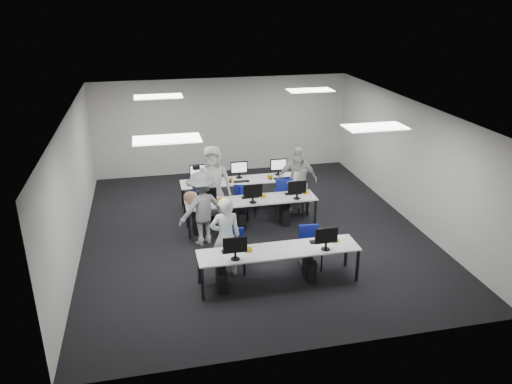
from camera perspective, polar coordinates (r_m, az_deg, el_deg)
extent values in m
plane|color=black|center=(12.25, -0.34, -4.39)|extent=(9.00, 9.00, 0.00)
plane|color=white|center=(11.24, -0.37, 9.46)|extent=(9.00, 9.00, 0.00)
cube|color=beige|center=(15.90, -3.81, 7.57)|extent=(8.00, 0.02, 3.00)
cube|color=beige|center=(7.72, 6.80, -8.81)|extent=(8.00, 0.02, 3.00)
cube|color=beige|center=(11.55, -20.13, 0.66)|extent=(0.02, 9.00, 3.00)
cube|color=beige|center=(13.05, 17.11, 3.42)|extent=(0.02, 9.00, 3.00)
cube|color=white|center=(9.07, -10.15, 5.97)|extent=(1.20, 0.60, 0.02)
cube|color=white|center=(10.04, 13.44, 7.25)|extent=(1.20, 0.60, 0.02)
cube|color=white|center=(12.97, -11.12, 10.66)|extent=(1.20, 0.60, 0.02)
cube|color=white|center=(13.66, 6.21, 11.50)|extent=(1.20, 0.60, 0.02)
cube|color=silver|center=(9.85, 2.63, -6.69)|extent=(3.20, 0.70, 0.03)
cube|color=black|center=(9.53, -6.12, -10.39)|extent=(0.05, 0.05, 0.70)
cube|color=black|center=(10.04, -6.53, -8.60)|extent=(0.05, 0.05, 0.70)
cube|color=black|center=(10.26, 11.52, -8.24)|extent=(0.05, 0.05, 0.70)
cube|color=black|center=(10.73, 10.25, -6.69)|extent=(0.05, 0.05, 0.70)
cube|color=silver|center=(12.13, -0.54, -0.95)|extent=(3.20, 0.70, 0.03)
cube|color=black|center=(11.81, -7.62, -3.76)|extent=(0.05, 0.05, 0.70)
cube|color=black|center=(12.35, -7.89, -2.58)|extent=(0.05, 0.05, 0.70)
cube|color=black|center=(12.40, 6.78, -2.42)|extent=(0.05, 0.05, 0.70)
cube|color=black|center=(12.92, 5.93, -1.35)|extent=(0.05, 0.05, 0.70)
cube|color=silver|center=(13.40, -1.79, 1.32)|extent=(3.20, 0.70, 0.03)
cube|color=black|center=(13.08, -8.20, -1.15)|extent=(0.05, 0.05, 0.70)
cube|color=black|center=(13.64, -8.42, -0.19)|extent=(0.05, 0.05, 0.70)
cube|color=black|center=(13.62, 4.89, -0.06)|extent=(0.05, 0.05, 0.70)
cube|color=black|center=(14.15, 4.17, 0.83)|extent=(0.05, 0.05, 0.70)
cube|color=#0B5792|center=(9.37, -2.41, -6.08)|extent=(0.46, 0.04, 0.32)
cube|color=black|center=(9.78, -2.72, -6.72)|extent=(0.42, 0.14, 0.02)
ellipsoid|color=black|center=(9.83, -0.98, -6.50)|extent=(0.07, 0.10, 0.04)
cube|color=black|center=(9.90, -3.96, -9.94)|extent=(0.18, 0.40, 0.42)
cube|color=white|center=(9.80, 8.04, -4.96)|extent=(0.46, 0.04, 0.32)
cube|color=black|center=(10.20, 7.34, -5.62)|extent=(0.42, 0.14, 0.02)
ellipsoid|color=black|center=(10.29, 8.92, -5.39)|extent=(0.07, 0.10, 0.04)
cube|color=black|center=(10.27, 6.13, -8.76)|extent=(0.18, 0.40, 0.42)
cube|color=white|center=(11.68, -5.65, -0.31)|extent=(0.46, 0.04, 0.32)
cube|color=black|center=(12.08, -5.79, -1.01)|extent=(0.42, 0.14, 0.02)
ellipsoid|color=black|center=(12.11, -4.38, -0.86)|extent=(0.07, 0.10, 0.04)
cube|color=black|center=(12.15, -6.79, -3.67)|extent=(0.18, 0.40, 0.42)
cube|color=white|center=(11.84, -0.37, 0.13)|extent=(0.46, 0.04, 0.32)
cube|color=black|center=(12.24, -0.68, -0.59)|extent=(0.42, 0.14, 0.02)
ellipsoid|color=black|center=(12.30, 0.69, -0.44)|extent=(0.07, 0.10, 0.04)
cube|color=black|center=(12.29, -1.68, -3.21)|extent=(0.18, 0.40, 0.42)
cube|color=white|center=(12.11, 4.73, 0.55)|extent=(0.46, 0.04, 0.32)
cube|color=black|center=(12.50, 4.26, -0.17)|extent=(0.42, 0.14, 0.02)
ellipsoid|color=black|center=(12.58, 5.57, -0.02)|extent=(0.07, 0.10, 0.04)
cube|color=black|center=(12.52, 3.28, -2.75)|extent=(0.18, 0.40, 0.42)
cube|color=white|center=(13.32, -6.61, 2.49)|extent=(0.46, 0.04, 0.32)
cube|color=black|center=(13.12, -6.40, 0.85)|extent=(0.42, 0.14, 0.02)
ellipsoid|color=black|center=(13.09, -7.70, 0.77)|extent=(0.07, 0.10, 0.04)
cube|color=black|center=(13.47, -5.32, -0.97)|extent=(0.18, 0.40, 0.42)
cube|color=white|center=(13.46, -1.95, 2.84)|extent=(0.46, 0.04, 0.32)
cube|color=black|center=(13.26, -1.68, 1.22)|extent=(0.42, 0.14, 0.02)
ellipsoid|color=black|center=(13.21, -2.95, 1.15)|extent=(0.07, 0.10, 0.04)
cube|color=black|center=(13.63, -0.73, -0.58)|extent=(0.18, 0.40, 0.42)
cube|color=white|center=(13.69, 2.59, 3.17)|extent=(0.46, 0.04, 0.32)
cube|color=black|center=(13.50, 2.91, 1.58)|extent=(0.42, 0.14, 0.02)
ellipsoid|color=black|center=(13.42, 1.68, 1.51)|extent=(0.07, 0.10, 0.04)
cube|color=black|center=(13.88, 3.72, -0.21)|extent=(0.18, 0.40, 0.42)
cube|color=navy|center=(10.36, -2.48, -6.77)|extent=(0.49, 0.47, 0.06)
cube|color=navy|center=(10.42, -2.54, -5.01)|extent=(0.42, 0.11, 0.35)
cube|color=navy|center=(10.54, 6.22, -6.34)|extent=(0.47, 0.45, 0.06)
cube|color=navy|center=(10.60, 6.03, -4.60)|extent=(0.42, 0.08, 0.36)
cube|color=navy|center=(12.48, -6.18, -1.80)|extent=(0.51, 0.49, 0.06)
cube|color=navy|center=(12.55, -6.10, -0.42)|extent=(0.40, 0.15, 0.34)
cube|color=navy|center=(12.73, -1.74, -1.21)|extent=(0.50, 0.49, 0.06)
cube|color=navy|center=(12.81, -1.67, 0.11)|extent=(0.39, 0.15, 0.33)
cube|color=navy|center=(13.11, 4.27, -0.37)|extent=(0.46, 0.44, 0.06)
cube|color=navy|center=(13.19, 4.03, 1.02)|extent=(0.43, 0.06, 0.37)
cube|color=navy|center=(12.92, -6.58, -1.00)|extent=(0.42, 0.40, 0.06)
cube|color=navy|center=(12.66, -6.52, -0.31)|extent=(0.39, 0.06, 0.33)
cube|color=navy|center=(12.95, -0.92, -0.79)|extent=(0.51, 0.50, 0.06)
cube|color=navy|center=(12.68, -1.01, -0.10)|extent=(0.39, 0.16, 0.34)
cube|color=navy|center=(13.17, 3.16, -0.13)|extent=(0.54, 0.53, 0.06)
cube|color=navy|center=(12.87, 3.27, 0.66)|extent=(0.45, 0.13, 0.38)
ellipsoid|color=tan|center=(11.94, -7.41, -0.63)|extent=(0.43, 0.34, 0.31)
imported|color=beige|center=(10.06, -3.50, -5.15)|extent=(0.64, 0.44, 1.71)
imported|color=beige|center=(13.02, 4.66, 1.07)|extent=(0.84, 0.69, 1.61)
imported|color=beige|center=(12.71, -4.94, 1.16)|extent=(1.01, 0.75, 1.88)
imported|color=beige|center=(13.02, 4.72, 1.42)|extent=(1.12, 0.71, 1.77)
imported|color=slate|center=(11.34, -6.21, -1.88)|extent=(1.29, 1.03, 1.75)
cube|color=black|center=(11.15, -6.85, 2.82)|extent=(0.20, 0.22, 0.10)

